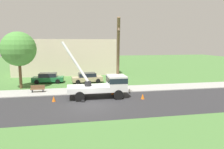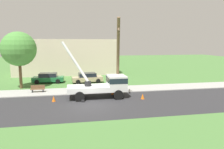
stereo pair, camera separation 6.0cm
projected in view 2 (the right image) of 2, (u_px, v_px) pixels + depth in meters
ground_plane at (83, 82)px, 31.65m from camera, size 120.00×120.00×0.00m
road_asphalt at (90, 105)px, 19.99m from camera, size 80.00×8.46×0.01m
sidewalk_strip at (86, 91)px, 25.78m from camera, size 80.00×3.49×0.10m
utility_truck at (105, 84)px, 22.67m from camera, size 6.76×3.20×5.98m
leaning_utility_pole at (118, 57)px, 22.73m from camera, size 1.02×4.09×8.40m
traffic_cone_ahead at (143, 96)px, 22.09m from camera, size 0.36×0.36×0.56m
traffic_cone_behind at (54, 99)px, 21.14m from camera, size 0.36×0.36×0.56m
traffic_cone_curbside at (113, 92)px, 24.04m from camera, size 0.36×0.36×0.56m
parked_sedan_green at (48, 78)px, 30.89m from camera, size 4.47×2.14×1.42m
parked_sedan_tan at (87, 78)px, 31.01m from camera, size 4.54×2.26×1.42m
park_bench at (38, 89)px, 24.75m from camera, size 1.60×0.45×0.90m
roadside_tree_near at (19, 49)px, 26.42m from camera, size 4.31×4.31×7.20m
lowrise_building_backdrop at (66, 57)px, 39.30m from camera, size 18.00×6.00×6.40m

